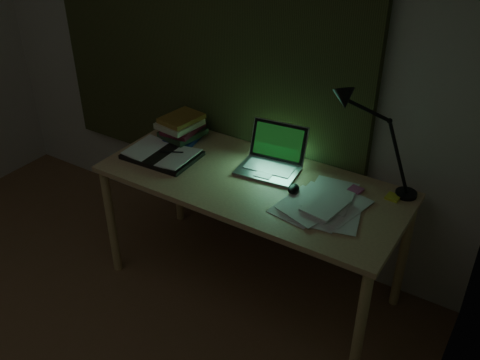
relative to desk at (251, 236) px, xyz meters
The scene contains 11 objects.
wall_back 1.15m from the desk, 143.96° to the left, with size 3.50×0.00×2.50m, color beige.
curtain 1.30m from the desk, 146.50° to the left, with size 2.20×0.06×2.00m, color #34381C.
desk is the anchor object (origin of this frame).
laptop 0.51m from the desk, 74.01° to the left, with size 0.33×0.37×0.23m, color #A4A4A9, non-canonical shape.
open_textbook 0.70m from the desk, behind, with size 0.41×0.29×0.03m, color white, non-canonical shape.
book_stack 0.78m from the desk, 164.04° to the left, with size 0.20×0.24×0.16m, color white, non-canonical shape.
loose_papers 0.55m from the desk, ahead, with size 0.36×0.38×0.02m, color white, non-canonical shape.
mouse 0.46m from the desk, ahead, with size 0.06×0.09×0.03m, color black.
sticky_yellow 0.83m from the desk, 18.24° to the left, with size 0.07×0.07×0.01m, color yellow.
sticky_pink 0.67m from the desk, 20.44° to the left, with size 0.07×0.07×0.01m, color #CD4F8B.
desk_lamp 1.05m from the desk, 21.25° to the left, with size 0.40×0.31×0.59m, color black, non-canonical shape.
Camera 1 is at (1.86, -0.54, 2.28)m, focal length 40.00 mm.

